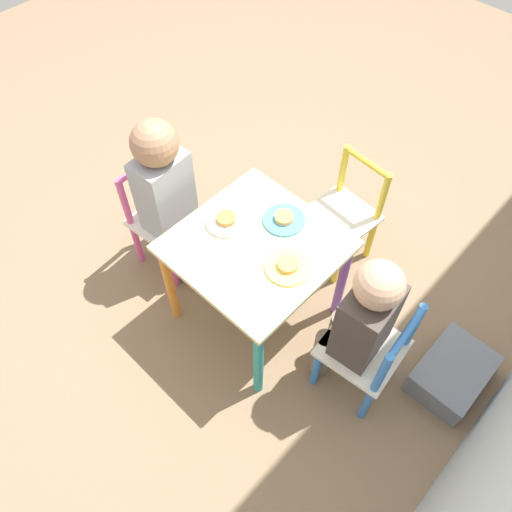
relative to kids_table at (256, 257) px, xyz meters
name	(u,v)px	position (x,y,z in m)	size (l,w,h in m)	color
ground_plane	(256,312)	(0.00, 0.00, -0.39)	(6.00, 6.00, 0.00)	#7F664C
kids_table	(256,257)	(0.00, 0.00, 0.00)	(0.53, 0.53, 0.47)	beige
chair_blue	(368,353)	(-0.05, 0.49, -0.14)	(0.28, 0.28, 0.50)	silver
chair_pink	(164,219)	(0.04, -0.49, -0.14)	(0.28, 0.28, 0.50)	silver
chair_yellow	(344,215)	(-0.49, 0.04, -0.14)	(0.28, 0.28, 0.50)	silver
child_back	(361,318)	(-0.04, 0.43, 0.03)	(0.21, 0.22, 0.71)	#7A6B5B
child_front	(166,189)	(0.04, -0.43, 0.07)	(0.21, 0.22, 0.76)	#7A6B5B
plate_back	(288,266)	(0.00, 0.15, 0.09)	(0.16, 0.16, 0.03)	#EADB66
plate_front	(226,220)	(0.00, -0.15, 0.09)	(0.15, 0.15, 0.03)	white
plate_left	(284,219)	(-0.15, 0.00, 0.09)	(0.15, 0.15, 0.03)	#4C9EE0
storage_bin	(452,373)	(-0.29, 0.74, -0.33)	(0.31, 0.22, 0.11)	slate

